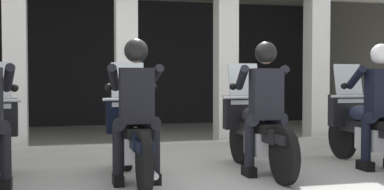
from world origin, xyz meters
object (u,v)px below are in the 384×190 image
police_officer_center_right (265,97)px  police_officer_far_right (380,95)px  motorcycle_center_right (256,131)px  motorcycle_center_left (133,136)px  motorcycle_far_right (366,128)px  police_officer_center_left (136,98)px

police_officer_center_right → police_officer_far_right: (1.55, -0.01, 0.00)m
motorcycle_center_right → police_officer_far_right: 1.63m
motorcycle_center_left → motorcycle_center_right: 1.55m
motorcycle_far_right → police_officer_far_right: bearing=-95.4°
police_officer_center_left → police_officer_far_right: 3.09m
motorcycle_center_left → police_officer_center_left: (-0.00, -0.28, 0.44)m
motorcycle_far_right → police_officer_far_right: 0.52m
police_officer_center_left → police_officer_far_right: bearing=-9.2°
police_officer_center_left → motorcycle_center_left: bearing=78.6°
motorcycle_center_right → police_officer_far_right: (1.54, -0.29, 0.44)m
motorcycle_center_right → police_officer_center_right: (-0.00, -0.28, 0.44)m
police_officer_center_left → police_officer_far_right: (3.09, 0.10, 0.00)m
motorcycle_center_right → police_officer_center_right: bearing=-99.9°
police_officer_center_right → police_officer_far_right: 1.55m
motorcycle_center_right → police_officer_far_right: police_officer_far_right is taller
police_officer_center_left → police_officer_far_right: size_ratio=1.00×
motorcycle_center_left → police_officer_center_right: bearing=-17.6°
motorcycle_center_left → motorcycle_far_right: 3.09m
motorcycle_center_right → motorcycle_far_right: size_ratio=1.00×
police_officer_center_right → motorcycle_far_right: 1.63m
motorcycle_center_left → police_officer_far_right: size_ratio=1.29×
motorcycle_far_right → motorcycle_center_right: bearing=174.7°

